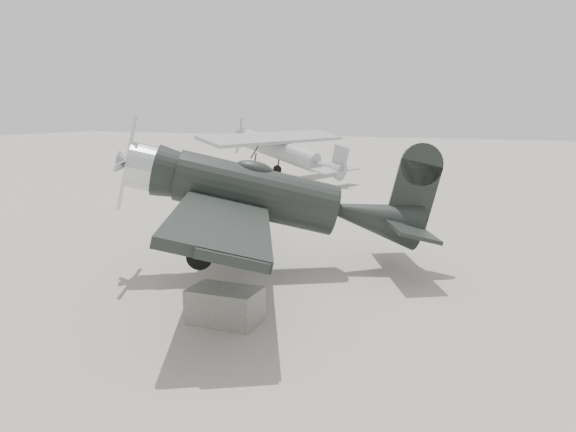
% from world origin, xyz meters
% --- Properties ---
extents(ground, '(160.00, 160.00, 0.00)m').
position_xyz_m(ground, '(0.00, 0.00, 0.00)').
color(ground, '#9D998B').
rests_on(ground, ground).
extents(lowwing_monoplane, '(9.62, 11.87, 4.00)m').
position_xyz_m(lowwing_monoplane, '(0.79, 2.05, 2.11)').
color(lowwing_monoplane, black).
rests_on(lowwing_monoplane, ground).
extents(highwing_monoplane, '(8.80, 12.29, 3.48)m').
position_xyz_m(highwing_monoplane, '(-7.31, 20.48, 2.18)').
color(highwing_monoplane, '#949699').
rests_on(highwing_monoplane, ground).
extents(equipment_block, '(1.56, 1.02, 0.76)m').
position_xyz_m(equipment_block, '(1.64, -2.00, 0.38)').
color(equipment_block, '#61605A').
rests_on(equipment_block, ground).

